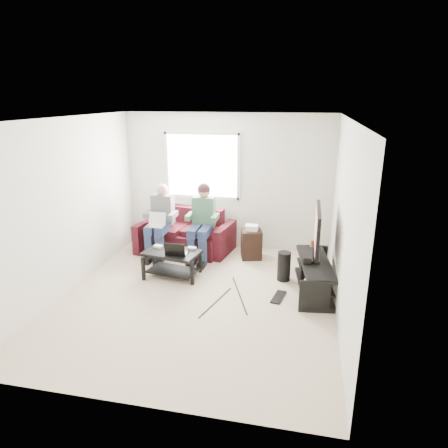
# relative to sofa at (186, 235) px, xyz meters

# --- Properties ---
(floor) EXTENTS (4.50, 4.50, 0.00)m
(floor) POSITION_rel_sofa_xyz_m (0.73, -1.82, -0.30)
(floor) COLOR #C1B096
(floor) RESTS_ON ground
(ceiling) EXTENTS (4.50, 4.50, 0.00)m
(ceiling) POSITION_rel_sofa_xyz_m (0.73, -1.82, 2.30)
(ceiling) COLOR white
(ceiling) RESTS_ON wall_back
(wall_back) EXTENTS (4.50, 0.00, 4.50)m
(wall_back) POSITION_rel_sofa_xyz_m (0.73, 0.43, 1.00)
(wall_back) COLOR silver
(wall_back) RESTS_ON floor
(wall_front) EXTENTS (4.50, 0.00, 4.50)m
(wall_front) POSITION_rel_sofa_xyz_m (0.73, -4.07, 1.00)
(wall_front) COLOR silver
(wall_front) RESTS_ON floor
(wall_left) EXTENTS (0.00, 4.50, 4.50)m
(wall_left) POSITION_rel_sofa_xyz_m (-1.27, -1.82, 1.00)
(wall_left) COLOR silver
(wall_left) RESTS_ON floor
(wall_right) EXTENTS (0.00, 4.50, 4.50)m
(wall_right) POSITION_rel_sofa_xyz_m (2.73, -1.82, 1.00)
(wall_right) COLOR silver
(wall_right) RESTS_ON floor
(window) EXTENTS (1.48, 0.04, 1.28)m
(window) POSITION_rel_sofa_xyz_m (0.23, 0.41, 1.30)
(window) COLOR white
(window) RESTS_ON wall_back
(sofa) EXTENTS (1.86, 1.04, 0.81)m
(sofa) POSITION_rel_sofa_xyz_m (0.00, 0.00, 0.00)
(sofa) COLOR #431014
(sofa) RESTS_ON floor
(person_left) EXTENTS (0.40, 0.70, 1.33)m
(person_left) POSITION_rel_sofa_xyz_m (-0.40, -0.29, 0.42)
(person_left) COLOR navy
(person_left) RESTS_ON sofa
(person_right) EXTENTS (0.40, 0.71, 1.37)m
(person_right) POSITION_rel_sofa_xyz_m (0.40, -0.27, 0.48)
(person_right) COLOR navy
(person_right) RESTS_ON sofa
(laptop_silver) EXTENTS (0.37, 0.30, 0.24)m
(laptop_silver) POSITION_rel_sofa_xyz_m (-0.40, -0.53, 0.40)
(laptop_silver) COLOR silver
(laptop_silver) RESTS_ON person_left
(coffee_table) EXTENTS (0.97, 0.69, 0.44)m
(coffee_table) POSITION_rel_sofa_xyz_m (0.12, -1.19, 0.02)
(coffee_table) COLOR black
(coffee_table) RESTS_ON floor
(laptop_black) EXTENTS (0.37, 0.28, 0.24)m
(laptop_black) POSITION_rel_sofa_xyz_m (0.24, -1.27, 0.26)
(laptop_black) COLOR black
(laptop_black) RESTS_ON coffee_table
(controller_a) EXTENTS (0.16, 0.12, 0.04)m
(controller_a) POSITION_rel_sofa_xyz_m (-0.16, -1.07, 0.16)
(controller_a) COLOR silver
(controller_a) RESTS_ON coffee_table
(controller_b) EXTENTS (0.16, 0.13, 0.04)m
(controller_b) POSITION_rel_sofa_xyz_m (0.02, -1.01, 0.16)
(controller_b) COLOR black
(controller_b) RESTS_ON coffee_table
(controller_c) EXTENTS (0.14, 0.10, 0.04)m
(controller_c) POSITION_rel_sofa_xyz_m (0.42, -1.04, 0.16)
(controller_c) COLOR gray
(controller_c) RESTS_ON coffee_table
(tv_stand) EXTENTS (0.62, 1.49, 0.48)m
(tv_stand) POSITION_rel_sofa_xyz_m (2.43, -1.21, -0.09)
(tv_stand) COLOR black
(tv_stand) RESTS_ON floor
(tv) EXTENTS (0.12, 1.10, 0.81)m
(tv) POSITION_rel_sofa_xyz_m (2.43, -1.11, 0.63)
(tv) COLOR black
(tv) RESTS_ON tv_stand
(soundbar) EXTENTS (0.12, 0.50, 0.10)m
(soundbar) POSITION_rel_sofa_xyz_m (2.31, -1.11, 0.22)
(soundbar) COLOR black
(soundbar) RESTS_ON tv_stand
(drink_cup) EXTENTS (0.08, 0.08, 0.12)m
(drink_cup) POSITION_rel_sofa_xyz_m (2.38, -0.58, 0.23)
(drink_cup) COLOR #9A6042
(drink_cup) RESTS_ON tv_stand
(console_white) EXTENTS (0.30, 0.22, 0.06)m
(console_white) POSITION_rel_sofa_xyz_m (2.43, -1.61, -0.02)
(console_white) COLOR silver
(console_white) RESTS_ON tv_stand
(console_grey) EXTENTS (0.34, 0.26, 0.08)m
(console_grey) POSITION_rel_sofa_xyz_m (2.43, -0.91, -0.01)
(console_grey) COLOR gray
(console_grey) RESTS_ON tv_stand
(console_black) EXTENTS (0.38, 0.30, 0.07)m
(console_black) POSITION_rel_sofa_xyz_m (2.43, -1.26, -0.02)
(console_black) COLOR black
(console_black) RESTS_ON tv_stand
(subwoofer) EXTENTS (0.21, 0.21, 0.48)m
(subwoofer) POSITION_rel_sofa_xyz_m (1.95, -0.95, -0.06)
(subwoofer) COLOR black
(subwoofer) RESTS_ON floor
(keyboard_floor) EXTENTS (0.22, 0.44, 0.02)m
(keyboard_floor) POSITION_rel_sofa_xyz_m (1.92, -1.58, -0.29)
(keyboard_floor) COLOR black
(keyboard_floor) RESTS_ON floor
(end_table) EXTENTS (0.36, 0.36, 0.64)m
(end_table) POSITION_rel_sofa_xyz_m (1.29, -0.12, -0.02)
(end_table) COLOR black
(end_table) RESTS_ON floor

